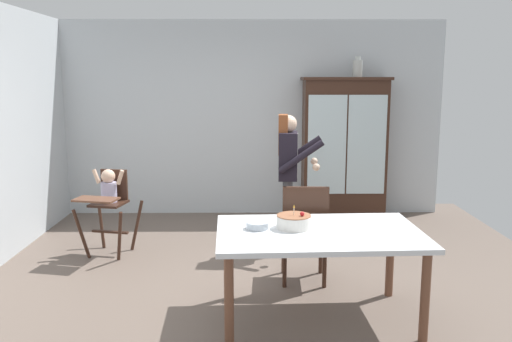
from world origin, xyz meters
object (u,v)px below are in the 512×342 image
Objects in this scene: dining_table at (319,241)px; birthday_cake at (294,221)px; serving_bowl at (257,225)px; china_cabinet at (344,148)px; dining_chair_far_side at (305,227)px; ceramic_vase at (358,68)px; high_chair_with_toddler at (109,196)px; adult_person at (289,166)px.

birthday_cake reaches higher than dining_table.
birthday_cake is 1.56× the size of serving_bowl.
birthday_cake is at bearing -106.73° from china_cabinet.
dining_chair_far_side is (-0.78, -2.44, -0.41)m from china_cabinet.
serving_bowl is at bearing -111.43° from china_cabinet.
dining_chair_far_side is (-0.93, -2.45, -1.49)m from ceramic_vase.
high_chair_with_toddler is at bearing -21.61° from dining_chair_far_side.
high_chair_with_toddler is at bearing 135.62° from serving_bowl.
high_chair_with_toddler is (-2.98, -1.55, -1.39)m from ceramic_vase.
birthday_cake reaches higher than serving_bowl.
birthday_cake is (-1.08, -3.10, -1.25)m from ceramic_vase.
high_chair_with_toddler reaches higher than serving_bowl.
ceramic_vase is 1.50× the size of serving_bowl.
dining_table is (2.09, -1.63, 0.00)m from high_chair_with_toddler.
dining_chair_far_side is at bearing -11.51° from high_chair_with_toddler.
dining_table is at bearing -105.63° from ceramic_vase.
serving_bowl is at bearing -176.60° from birthday_cake.
china_cabinet is 3.28m from dining_table.
serving_bowl is 0.84m from dining_chair_far_side.
adult_person is 1.78m from dining_table.
ceramic_vase reaches higher than high_chair_with_toddler.
china_cabinet is 1.09m from ceramic_vase.
adult_person is at bearing 15.52° from high_chair_with_toddler.
adult_person is 1.74m from serving_bowl.
serving_bowl is (-0.29, -0.02, -0.03)m from birthday_cake.
ceramic_vase reaches higher than dining_table.
dining_chair_far_side is (0.16, 0.66, -0.24)m from birthday_cake.
china_cabinet is 10.72× the size of serving_bowl.
dining_chair_far_side is at bearing 76.71° from birthday_cake.
china_cabinet is 1.26× the size of adult_person.
birthday_cake is 0.29× the size of dining_chair_far_side.
high_chair_with_toddler is at bearing -151.28° from china_cabinet.
adult_person is (1.97, 0.12, 0.31)m from high_chair_with_toddler.
adult_person reaches higher than high_chair_with_toddler.
adult_person reaches higher than birthday_cake.
china_cabinet is 6.89× the size of birthday_cake.
dining_table is at bearing -21.19° from birthday_cake.
serving_bowl is at bearing 171.54° from adult_person.
dining_chair_far_side is at bearing -107.63° from china_cabinet.
adult_person is 0.92× the size of dining_table.
serving_bowl is at bearing 58.40° from dining_chair_far_side.
high_chair_with_toddler is 2.25m from serving_bowl.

